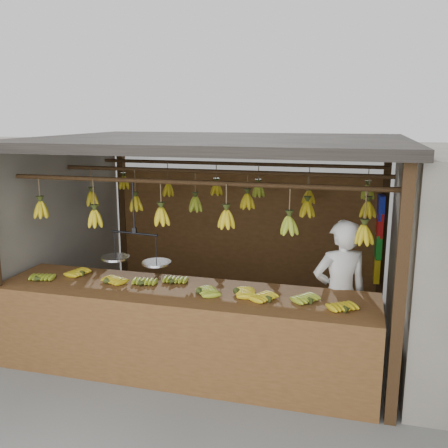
% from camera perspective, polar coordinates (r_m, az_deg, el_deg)
% --- Properties ---
extents(ground, '(80.00, 80.00, 0.00)m').
position_cam_1_polar(ground, '(6.47, -0.70, -11.89)').
color(ground, '#5B5B57').
extents(stall, '(4.30, 3.30, 2.40)m').
position_cam_1_polar(stall, '(6.25, 0.07, 6.08)').
color(stall, black).
rests_on(stall, ground).
extents(counter, '(3.94, 0.90, 0.96)m').
position_cam_1_polar(counter, '(5.12, -5.18, -9.90)').
color(counter, brown).
rests_on(counter, ground).
extents(hanging_bananas, '(3.64, 2.25, 0.39)m').
position_cam_1_polar(hanging_bananas, '(5.98, -0.69, 2.38)').
color(hanging_bananas, gold).
rests_on(hanging_bananas, ground).
extents(balance_scale, '(0.80, 0.36, 0.87)m').
position_cam_1_polar(balance_scale, '(5.38, -10.09, -3.69)').
color(balance_scale, black).
rests_on(balance_scale, ground).
extents(vendor, '(0.70, 0.60, 1.62)m').
position_cam_1_polar(vendor, '(5.40, 13.08, -7.95)').
color(vendor, white).
rests_on(vendor, ground).
extents(bag_bundles, '(0.08, 0.26, 1.23)m').
position_cam_1_polar(bag_bundles, '(7.22, 17.29, -1.45)').
color(bag_bundles, '#1426BF').
rests_on(bag_bundles, ground).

